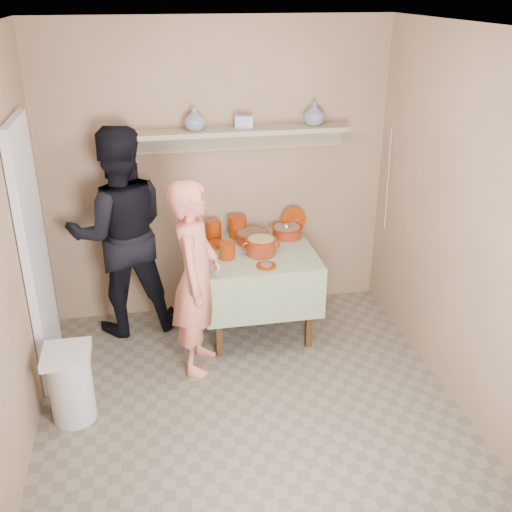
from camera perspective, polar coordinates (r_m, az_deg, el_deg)
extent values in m
plane|color=#736B5B|center=(4.36, -0.10, -15.73)|extent=(3.50, 3.50, 0.00)
cube|color=silver|center=(4.67, -20.27, 0.03)|extent=(0.06, 0.70, 2.00)
cylinder|color=maroon|center=(5.25, -4.06, 2.44)|extent=(0.13, 0.13, 0.18)
cylinder|color=maroon|center=(5.29, -1.75, 2.79)|extent=(0.16, 0.16, 0.19)
cylinder|color=maroon|center=(4.89, -2.78, 0.51)|extent=(0.14, 0.14, 0.14)
cylinder|color=maroon|center=(5.13, -3.76, 1.10)|extent=(0.15, 0.15, 0.04)
cylinder|color=maroon|center=(5.40, 3.61, 3.48)|extent=(0.23, 0.07, 0.23)
imported|color=navy|center=(5.21, 5.57, 13.33)|extent=(0.20, 0.20, 0.19)
imported|color=navy|center=(5.02, -5.88, 12.86)|extent=(0.25, 0.25, 0.19)
cube|color=navy|center=(5.08, -1.18, 12.67)|extent=(0.16, 0.13, 0.11)
imported|color=#ED7F66|center=(4.57, -5.73, -2.14)|extent=(0.51, 0.65, 1.55)
imported|color=black|center=(5.16, -12.80, 2.17)|extent=(0.96, 0.79, 1.81)
cube|color=#A18062|center=(5.29, -3.67, 7.82)|extent=(3.00, 0.02, 2.60)
cube|color=#A18062|center=(2.23, 8.74, -18.83)|extent=(3.00, 0.02, 2.60)
cube|color=#A18062|center=(4.18, 20.67, 1.61)|extent=(0.02, 3.50, 2.60)
cube|color=silver|center=(3.33, -0.14, 20.95)|extent=(3.00, 3.50, 0.02)
cube|color=#4C2D16|center=(4.87, -3.59, -5.91)|extent=(0.05, 0.05, 0.71)
cube|color=#4C2D16|center=(5.00, 5.11, -5.08)|extent=(0.05, 0.05, 0.71)
cube|color=#4C2D16|center=(5.53, -4.61, -1.98)|extent=(0.05, 0.05, 0.71)
cube|color=#4C2D16|center=(5.65, 3.06, -1.34)|extent=(0.05, 0.05, 0.71)
cube|color=#4C2D16|center=(5.08, -0.01, 0.27)|extent=(0.90, 0.90, 0.04)
cube|color=#2F591E|center=(5.07, -0.01, 0.53)|extent=(0.96, 0.96, 0.01)
cube|color=#2F591E|center=(4.74, 1.08, -4.17)|extent=(0.96, 0.01, 0.44)
cube|color=#2F591E|center=(5.59, -0.92, 0.49)|extent=(0.96, 0.01, 0.44)
cube|color=#2F591E|center=(5.10, -5.31, -2.09)|extent=(0.01, 0.96, 0.44)
cube|color=#2F591E|center=(5.26, 5.14, -1.21)|extent=(0.01, 0.96, 0.44)
cylinder|color=maroon|center=(5.19, -0.37, 1.78)|extent=(0.28, 0.28, 0.09)
cylinder|color=maroon|center=(5.18, -0.37, 2.20)|extent=(0.30, 0.30, 0.01)
cylinder|color=brown|center=(5.18, -0.37, 2.04)|extent=(0.25, 0.25, 0.05)
cylinder|color=maroon|center=(5.32, 2.97, 2.30)|extent=(0.26, 0.26, 0.09)
cylinder|color=maroon|center=(5.30, 2.98, 2.72)|extent=(0.28, 0.28, 0.01)
cylinder|color=#8C6B54|center=(5.31, 2.97, 2.56)|extent=(0.23, 0.23, 0.05)
cylinder|color=silver|center=(5.15, 3.66, 3.10)|extent=(0.01, 0.22, 0.16)
sphere|color=silver|center=(5.27, 2.90, 2.78)|extent=(0.07, 0.07, 0.07)
cylinder|color=maroon|center=(4.95, 0.48, 0.89)|extent=(0.24, 0.24, 0.14)
cylinder|color=maroon|center=(4.93, 0.48, 1.57)|extent=(0.25, 0.25, 0.01)
cylinder|color=tan|center=(4.93, 0.48, 1.41)|extent=(0.21, 0.21, 0.05)
torus|color=maroon|center=(4.93, -0.89, 0.86)|extent=(0.09, 0.02, 0.09)
torus|color=maroon|center=(4.97, 1.84, 1.07)|extent=(0.09, 0.02, 0.09)
cylinder|color=maroon|center=(4.76, 0.98, -0.94)|extent=(0.16, 0.16, 0.02)
cylinder|color=#8C6B54|center=(4.76, 0.98, -0.82)|extent=(0.09, 0.09, 0.01)
cube|color=tan|center=(5.08, -1.30, 11.83)|extent=(1.80, 0.25, 0.04)
cube|color=tan|center=(5.22, -1.52, 11.04)|extent=(1.80, 0.02, 0.18)
cylinder|color=silver|center=(4.45, -17.16, -11.96)|extent=(0.30, 0.30, 0.50)
cube|color=silver|center=(4.30, -17.63, -8.94)|extent=(0.32, 0.32, 0.06)
cylinder|color=silver|center=(5.36, 12.68, 10.26)|extent=(0.01, 0.01, 0.30)
cylinder|color=silver|center=(5.42, 12.47, 7.14)|extent=(0.01, 0.01, 0.30)
cylinder|color=silver|center=(5.50, 12.27, 4.10)|extent=(0.01, 0.01, 0.30)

